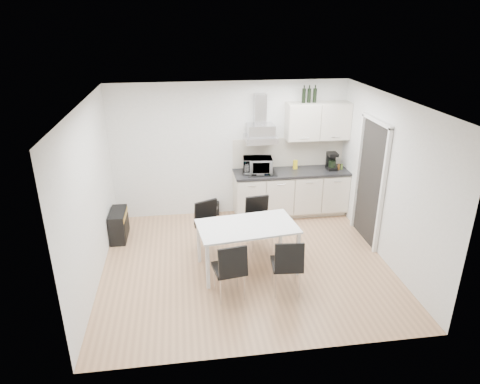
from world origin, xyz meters
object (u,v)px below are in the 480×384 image
object	(u,v)px
guitar_amp	(119,225)
chair_near_left	(229,269)
chair_far_right	(260,224)
kitchenette	(292,175)
chair_near_right	(286,265)
dining_table	(247,230)
chair_far_left	(212,229)
floor_speaker	(215,208)

from	to	relation	value
guitar_amp	chair_near_left	bearing A→B (deg)	-47.64
chair_far_right	guitar_amp	xyz separation A→B (m)	(-2.42, 0.66, -0.18)
kitchenette	chair_near_right	world-z (taller)	kitchenette
dining_table	chair_near_left	size ratio (longest dim) A/B	1.79
dining_table	chair_far_left	size ratio (longest dim) A/B	1.79
chair_near_right	dining_table	bearing A→B (deg)	128.91
chair_near_left	floor_speaker	xyz separation A→B (m)	(0.04, 2.71, -0.31)
chair_far_left	floor_speaker	size ratio (longest dim) A/B	3.31
chair_far_left	chair_far_right	xyz separation A→B (m)	(0.82, 0.05, 0.00)
chair_far_right	chair_near_right	xyz separation A→B (m)	(0.14, -1.30, 0.00)
dining_table	chair_far_right	size ratio (longest dim) A/B	1.79
floor_speaker	chair_near_left	bearing A→B (deg)	-85.05
kitchenette	chair_near_right	xyz separation A→B (m)	(-0.73, -2.55, -0.39)
chair_near_left	guitar_amp	world-z (taller)	chair_near_left
dining_table	floor_speaker	world-z (taller)	dining_table
kitchenette	dining_table	world-z (taller)	kitchenette
kitchenette	guitar_amp	distance (m)	3.38
chair_near_right	guitar_amp	world-z (taller)	chair_near_right
chair_near_left	chair_near_right	size ratio (longest dim) A/B	1.00
chair_far_right	chair_near_right	size ratio (longest dim) A/B	1.00
dining_table	chair_near_right	distance (m)	0.85
dining_table	chair_far_left	world-z (taller)	chair_far_left
dining_table	floor_speaker	size ratio (longest dim) A/B	5.91
kitchenette	chair_near_left	distance (m)	3.00
kitchenette	floor_speaker	world-z (taller)	kitchenette
guitar_amp	floor_speaker	xyz separation A→B (m)	(1.77, 0.75, -0.13)
chair_far_left	chair_near_left	xyz separation A→B (m)	(0.14, -1.25, 0.00)
chair_near_left	chair_near_right	world-z (taller)	same
dining_table	chair_far_left	xyz separation A→B (m)	(-0.50, 0.56, -0.23)
chair_near_left	guitar_amp	distance (m)	2.63
chair_near_left	floor_speaker	distance (m)	2.73
guitar_amp	floor_speaker	distance (m)	1.93
chair_near_left	floor_speaker	size ratio (longest dim) A/B	3.31
kitchenette	dining_table	distance (m)	2.22
chair_far_right	chair_near_left	world-z (taller)	same
kitchenette	chair_far_left	xyz separation A→B (m)	(-1.69, -1.30, -0.39)
chair_near_left	dining_table	bearing A→B (deg)	53.57
chair_near_left	chair_near_right	bearing A→B (deg)	-8.72
guitar_amp	kitchenette	bearing A→B (deg)	10.92
kitchenette	dining_table	xyz separation A→B (m)	(-1.18, -1.87, -0.16)
chair_far_right	chair_near_right	bearing A→B (deg)	89.17
chair_far_left	guitar_amp	distance (m)	1.76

